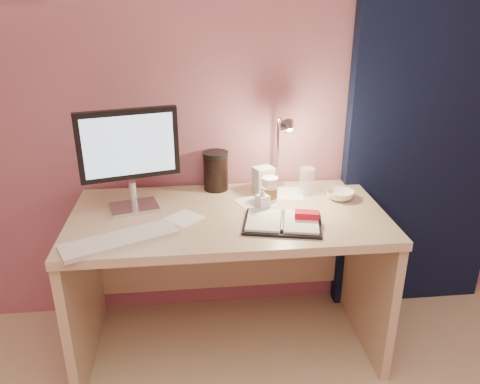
{
  "coord_description": "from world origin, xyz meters",
  "views": [
    {
      "loc": [
        -0.15,
        -0.5,
        1.62
      ],
      "look_at": [
        0.05,
        1.33,
        0.85
      ],
      "focal_mm": 35.0,
      "sensor_mm": 36.0,
      "label": 1
    }
  ],
  "objects": [
    {
      "name": "monitor",
      "position": [
        -0.42,
        1.47,
        1.0
      ],
      "size": [
        0.43,
        0.2,
        0.46
      ],
      "rotation": [
        0.0,
        0.0,
        0.26
      ],
      "color": "silver",
      "rests_on": "desk"
    },
    {
      "name": "keyboard",
      "position": [
        -0.45,
        1.16,
        0.74
      ],
      "size": [
        0.47,
        0.31,
        0.02
      ],
      "primitive_type": "cube",
      "rotation": [
        0.0,
        0.0,
        0.44
      ],
      "color": "white",
      "rests_on": "desk"
    },
    {
      "name": "room",
      "position": [
        0.95,
        1.69,
        1.14
      ],
      "size": [
        3.5,
        3.5,
        3.5
      ],
      "color": "#C6B28E",
      "rests_on": "ground"
    },
    {
      "name": "planner",
      "position": [
        0.23,
        1.24,
        0.74
      ],
      "size": [
        0.37,
        0.31,
        0.05
      ],
      "rotation": [
        0.0,
        0.0,
        -0.22
      ],
      "color": "black",
      "rests_on": "desk"
    },
    {
      "name": "lotion_bottle",
      "position": [
        0.15,
        1.38,
        0.79
      ],
      "size": [
        0.07,
        0.07,
        0.12
      ],
      "primitive_type": "imported",
      "rotation": [
        0.0,
        0.0,
        0.41
      ],
      "color": "silver",
      "rests_on": "desk"
    },
    {
      "name": "desk",
      "position": [
        0.0,
        1.45,
        0.5
      ],
      "size": [
        1.4,
        0.7,
        0.73
      ],
      "color": "#C8B18D",
      "rests_on": "ground"
    },
    {
      "name": "clear_cup",
      "position": [
        0.4,
        1.56,
        0.8
      ],
      "size": [
        0.08,
        0.08,
        0.13
      ],
      "primitive_type": "cylinder",
      "color": "white",
      "rests_on": "desk"
    },
    {
      "name": "paper_a",
      "position": [
        0.14,
        1.48,
        0.73
      ],
      "size": [
        0.2,
        0.2,
        0.0
      ],
      "primitive_type": "cube",
      "rotation": [
        0.0,
        0.0,
        0.37
      ],
      "color": "white",
      "rests_on": "desk"
    },
    {
      "name": "desk_lamp",
      "position": [
        0.26,
        1.57,
        0.97
      ],
      "size": [
        0.1,
        0.24,
        0.38
      ],
      "rotation": [
        0.0,
        0.0,
        0.13
      ],
      "color": "silver",
      "rests_on": "desk"
    },
    {
      "name": "coffee_cup",
      "position": [
        0.2,
        1.48,
        0.79
      ],
      "size": [
        0.08,
        0.08,
        0.12
      ],
      "color": "silver",
      "rests_on": "desk"
    },
    {
      "name": "paper_b",
      "position": [
        0.3,
        1.57,
        0.73
      ],
      "size": [
        0.19,
        0.19,
        0.0
      ],
      "primitive_type": "cube",
      "rotation": [
        0.0,
        0.0,
        -0.22
      ],
      "color": "white",
      "rests_on": "desk"
    },
    {
      "name": "paper_c",
      "position": [
        -0.19,
        1.34,
        0.73
      ],
      "size": [
        0.19,
        0.19,
        0.0
      ],
      "primitive_type": "cube",
      "rotation": [
        0.0,
        0.0,
        0.76
      ],
      "color": "white",
      "rests_on": "desk"
    },
    {
      "name": "product_box",
      "position": [
        0.19,
        1.59,
        0.8
      ],
      "size": [
        0.11,
        0.1,
        0.14
      ],
      "primitive_type": "cube",
      "rotation": [
        0.0,
        0.0,
        0.36
      ],
      "color": "silver",
      "rests_on": "desk"
    },
    {
      "name": "bowl",
      "position": [
        0.54,
        1.48,
        0.75
      ],
      "size": [
        0.17,
        0.17,
        0.04
      ],
      "primitive_type": "imported",
      "rotation": [
        0.0,
        0.0,
        -0.35
      ],
      "color": "silver",
      "rests_on": "desk"
    },
    {
      "name": "dark_jar",
      "position": [
        -0.04,
        1.67,
        0.82
      ],
      "size": [
        0.12,
        0.12,
        0.17
      ],
      "primitive_type": "cylinder",
      "color": "black",
      "rests_on": "desk"
    }
  ]
}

